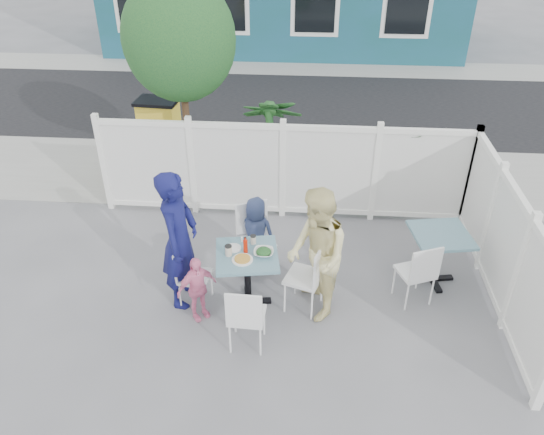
# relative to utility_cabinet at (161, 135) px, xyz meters

# --- Properties ---
(ground) EXTENTS (80.00, 80.00, 0.00)m
(ground) POSITION_rel_utility_cabinet_xyz_m (2.29, -4.00, -0.64)
(ground) COLOR slate
(near_sidewalk) EXTENTS (24.00, 2.60, 0.01)m
(near_sidewalk) POSITION_rel_utility_cabinet_xyz_m (2.29, -0.20, -0.63)
(near_sidewalk) COLOR gray
(near_sidewalk) RESTS_ON ground
(street) EXTENTS (24.00, 5.00, 0.01)m
(street) POSITION_rel_utility_cabinet_xyz_m (2.29, 3.50, -0.64)
(street) COLOR black
(street) RESTS_ON ground
(far_sidewalk) EXTENTS (24.00, 1.60, 0.01)m
(far_sidewalk) POSITION_rel_utility_cabinet_xyz_m (2.29, 6.60, -0.63)
(far_sidewalk) COLOR gray
(far_sidewalk) RESTS_ON ground
(fence_back) EXTENTS (5.86, 0.08, 1.60)m
(fence_back) POSITION_rel_utility_cabinet_xyz_m (2.39, -1.60, 0.14)
(fence_back) COLOR white
(fence_back) RESTS_ON ground
(fence_right) EXTENTS (0.08, 3.66, 1.60)m
(fence_right) POSITION_rel_utility_cabinet_xyz_m (5.29, -3.40, 0.14)
(fence_right) COLOR white
(fence_right) RESTS_ON ground
(tree) EXTENTS (1.80, 1.62, 3.59)m
(tree) POSITION_rel_utility_cabinet_xyz_m (0.69, -0.70, 1.95)
(tree) COLOR #382316
(tree) RESTS_ON ground
(utility_cabinet) EXTENTS (0.73, 0.54, 1.28)m
(utility_cabinet) POSITION_rel_utility_cabinet_xyz_m (0.00, 0.00, 0.00)
(utility_cabinet) COLOR gold
(utility_cabinet) RESTS_ON ground
(potted_shrub_a) EXTENTS (1.11, 1.11, 1.81)m
(potted_shrub_a) POSITION_rel_utility_cabinet_xyz_m (2.20, -0.90, 0.26)
(potted_shrub_a) COLOR #134121
(potted_shrub_a) RESTS_ON ground
(potted_shrub_b) EXTENTS (1.62, 1.50, 1.50)m
(potted_shrub_b) POSITION_rel_utility_cabinet_xyz_m (4.08, -1.00, 0.11)
(potted_shrub_b) COLOR #134121
(potted_shrub_b) RESTS_ON ground
(main_table) EXTENTS (0.87, 0.87, 0.81)m
(main_table) POSITION_rel_utility_cabinet_xyz_m (2.09, -3.81, -0.02)
(main_table) COLOR teal
(main_table) RESTS_ON ground
(spare_table) EXTENTS (0.85, 0.85, 0.78)m
(spare_table) POSITION_rel_utility_cabinet_xyz_m (4.59, -3.14, -0.04)
(spare_table) COLOR teal
(spare_table) RESTS_ON ground
(chair_left) EXTENTS (0.42, 0.44, 0.86)m
(chair_left) POSITION_rel_utility_cabinet_xyz_m (1.33, -3.83, -0.14)
(chair_left) COLOR white
(chair_left) RESTS_ON ground
(chair_right) EXTENTS (0.56, 0.57, 0.99)m
(chair_right) POSITION_rel_utility_cabinet_xyz_m (2.89, -3.84, -0.06)
(chair_right) COLOR white
(chair_right) RESTS_ON ground
(chair_back) EXTENTS (0.60, 0.59, 1.01)m
(chair_back) POSITION_rel_utility_cabinet_xyz_m (2.09, -3.03, -0.05)
(chair_back) COLOR white
(chair_back) RESTS_ON ground
(chair_near) EXTENTS (0.43, 0.42, 0.92)m
(chair_near) POSITION_rel_utility_cabinet_xyz_m (2.16, -4.60, -0.11)
(chair_near) COLOR white
(chair_near) RESTS_ON ground
(chair_spare) EXTENTS (0.54, 0.54, 0.93)m
(chair_spare) POSITION_rel_utility_cabinet_xyz_m (4.26, -3.64, -0.10)
(chair_spare) COLOR white
(chair_spare) RESTS_ON ground
(man) EXTENTS (0.52, 0.73, 1.88)m
(man) POSITION_rel_utility_cabinet_xyz_m (1.24, -3.77, 0.30)
(man) COLOR #11134E
(man) RESTS_ON ground
(woman) EXTENTS (0.88, 1.01, 1.76)m
(woman) POSITION_rel_utility_cabinet_xyz_m (2.95, -3.88, 0.24)
(woman) COLOR #E3CD51
(woman) RESTS_ON ground
(boy) EXTENTS (0.60, 0.46, 1.10)m
(boy) POSITION_rel_utility_cabinet_xyz_m (2.11, -2.99, -0.09)
(boy) COLOR navy
(boy) RESTS_ON ground
(toddler) EXTENTS (0.55, 0.51, 0.91)m
(toddler) POSITION_rel_utility_cabinet_xyz_m (1.49, -4.10, -0.18)
(toddler) COLOR pink
(toddler) RESTS_ON ground
(plate_main) EXTENTS (0.26, 0.26, 0.02)m
(plate_main) POSITION_rel_utility_cabinet_xyz_m (2.05, -3.95, 0.17)
(plate_main) COLOR white
(plate_main) RESTS_ON main_table
(plate_side) EXTENTS (0.20, 0.20, 0.01)m
(plate_side) POSITION_rel_utility_cabinet_xyz_m (1.90, -3.72, 0.17)
(plate_side) COLOR white
(plate_side) RESTS_ON main_table
(salad_bowl) EXTENTS (0.25, 0.25, 0.06)m
(salad_bowl) POSITION_rel_utility_cabinet_xyz_m (2.30, -3.81, 0.20)
(salad_bowl) COLOR white
(salad_bowl) RESTS_ON main_table
(coffee_cup_a) EXTENTS (0.09, 0.09, 0.13)m
(coffee_cup_a) POSITION_rel_utility_cabinet_xyz_m (1.87, -3.86, 0.23)
(coffee_cup_a) COLOR beige
(coffee_cup_a) RESTS_ON main_table
(coffee_cup_b) EXTENTS (0.07, 0.07, 0.11)m
(coffee_cup_b) POSITION_rel_utility_cabinet_xyz_m (2.14, -3.59, 0.22)
(coffee_cup_b) COLOR beige
(coffee_cup_b) RESTS_ON main_table
(ketchup_bottle) EXTENTS (0.05, 0.05, 0.18)m
(ketchup_bottle) POSITION_rel_utility_cabinet_xyz_m (2.07, -3.78, 0.25)
(ketchup_bottle) COLOR #BC1905
(ketchup_bottle) RESTS_ON main_table
(salt_shaker) EXTENTS (0.03, 0.03, 0.07)m
(salt_shaker) POSITION_rel_utility_cabinet_xyz_m (1.99, -3.55, 0.20)
(salt_shaker) COLOR white
(salt_shaker) RESTS_ON main_table
(pepper_shaker) EXTENTS (0.03, 0.03, 0.07)m
(pepper_shaker) POSITION_rel_utility_cabinet_xyz_m (2.04, -3.57, 0.20)
(pepper_shaker) COLOR black
(pepper_shaker) RESTS_ON main_table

